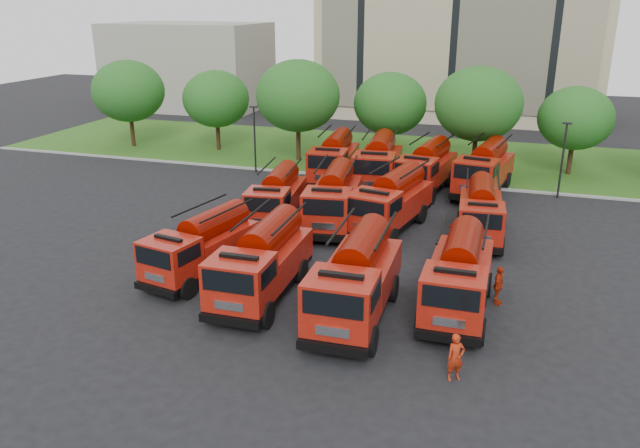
{
  "coord_description": "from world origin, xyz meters",
  "views": [
    {
      "loc": [
        8.76,
        -25.9,
        12.55
      ],
      "look_at": [
        -0.2,
        2.61,
        1.8
      ],
      "focal_mm": 35.0,
      "sensor_mm": 36.0,
      "label": 1
    }
  ],
  "objects_px": {
    "firefighter_5": "(459,242)",
    "fire_truck_10": "(426,168)",
    "fire_truck_0": "(202,245)",
    "firefighter_2": "(497,304)",
    "fire_truck_8": "(334,158)",
    "fire_truck_9": "(378,163)",
    "fire_truck_7": "(481,211)",
    "fire_truck_11": "(484,169)",
    "firefighter_4": "(246,274)",
    "fire_truck_2": "(356,279)",
    "firefighter_0": "(454,379)",
    "fire_truck_4": "(277,197)",
    "firefighter_1": "(348,324)",
    "fire_truck_6": "(391,201)",
    "firefighter_3": "(450,296)",
    "fire_truck_1": "(262,261)",
    "fire_truck_5": "(334,198)",
    "fire_truck_3": "(459,275)"
  },
  "relations": [
    {
      "from": "fire_truck_5",
      "to": "fire_truck_10",
      "type": "height_order",
      "value": "fire_truck_5"
    },
    {
      "from": "fire_truck_9",
      "to": "firefighter_4",
      "type": "relative_size",
      "value": 4.85
    },
    {
      "from": "fire_truck_0",
      "to": "firefighter_5",
      "type": "distance_m",
      "value": 14.05
    },
    {
      "from": "fire_truck_0",
      "to": "fire_truck_3",
      "type": "height_order",
      "value": "fire_truck_3"
    },
    {
      "from": "fire_truck_0",
      "to": "firefighter_1",
      "type": "height_order",
      "value": "fire_truck_0"
    },
    {
      "from": "fire_truck_2",
      "to": "fire_truck_7",
      "type": "distance_m",
      "value": 11.9
    },
    {
      "from": "fire_truck_6",
      "to": "firefighter_2",
      "type": "xyz_separation_m",
      "value": [
        6.35,
        -7.92,
        -1.7
      ]
    },
    {
      "from": "fire_truck_9",
      "to": "firefighter_3",
      "type": "relative_size",
      "value": 4.15
    },
    {
      "from": "fire_truck_4",
      "to": "fire_truck_11",
      "type": "relative_size",
      "value": 0.89
    },
    {
      "from": "fire_truck_1",
      "to": "fire_truck_7",
      "type": "distance_m",
      "value": 13.61
    },
    {
      "from": "fire_truck_2",
      "to": "fire_truck_10",
      "type": "height_order",
      "value": "fire_truck_2"
    },
    {
      "from": "fire_truck_0",
      "to": "fire_truck_1",
      "type": "distance_m",
      "value": 3.88
    },
    {
      "from": "fire_truck_9",
      "to": "firefighter_5",
      "type": "xyz_separation_m",
      "value": [
        6.59,
        -9.1,
        -1.8
      ]
    },
    {
      "from": "firefighter_5",
      "to": "firefighter_1",
      "type": "bearing_deg",
      "value": 76.5
    },
    {
      "from": "fire_truck_0",
      "to": "firefighter_3",
      "type": "xyz_separation_m",
      "value": [
        11.67,
        1.19,
        -1.53
      ]
    },
    {
      "from": "fire_truck_9",
      "to": "firefighter_0",
      "type": "distance_m",
      "value": 23.88
    },
    {
      "from": "fire_truck_1",
      "to": "firefighter_1",
      "type": "xyz_separation_m",
      "value": [
        4.33,
        -1.39,
        -1.68
      ]
    },
    {
      "from": "fire_truck_9",
      "to": "fire_truck_2",
      "type": "bearing_deg",
      "value": -85.66
    },
    {
      "from": "fire_truck_10",
      "to": "firefighter_3",
      "type": "distance_m",
      "value": 16.57
    },
    {
      "from": "fire_truck_0",
      "to": "firefighter_2",
      "type": "height_order",
      "value": "fire_truck_0"
    },
    {
      "from": "fire_truck_7",
      "to": "fire_truck_11",
      "type": "bearing_deg",
      "value": 88.07
    },
    {
      "from": "fire_truck_7",
      "to": "fire_truck_8",
      "type": "relative_size",
      "value": 0.9
    },
    {
      "from": "firefighter_3",
      "to": "firefighter_5",
      "type": "relative_size",
      "value": 1.29
    },
    {
      "from": "fire_truck_5",
      "to": "firefighter_2",
      "type": "xyz_separation_m",
      "value": [
        9.66,
        -7.52,
        -1.7
      ]
    },
    {
      "from": "fire_truck_3",
      "to": "fire_truck_5",
      "type": "bearing_deg",
      "value": 132.75
    },
    {
      "from": "fire_truck_3",
      "to": "fire_truck_7",
      "type": "distance_m",
      "value": 9.25
    },
    {
      "from": "firefighter_3",
      "to": "fire_truck_2",
      "type": "bearing_deg",
      "value": 43.91
    },
    {
      "from": "fire_truck_5",
      "to": "fire_truck_10",
      "type": "bearing_deg",
      "value": 57.21
    },
    {
      "from": "fire_truck_2",
      "to": "firefighter_0",
      "type": "height_order",
      "value": "fire_truck_2"
    },
    {
      "from": "fire_truck_11",
      "to": "firefighter_2",
      "type": "relative_size",
      "value": 4.47
    },
    {
      "from": "fire_truck_6",
      "to": "fire_truck_7",
      "type": "xyz_separation_m",
      "value": [
        4.99,
        0.2,
        -0.16
      ]
    },
    {
      "from": "firefighter_1",
      "to": "firefighter_5",
      "type": "xyz_separation_m",
      "value": [
        3.43,
        10.74,
        0.0
      ]
    },
    {
      "from": "fire_truck_8",
      "to": "fire_truck_11",
      "type": "bearing_deg",
      "value": -4.23
    },
    {
      "from": "fire_truck_11",
      "to": "fire_truck_1",
      "type": "bearing_deg",
      "value": -103.63
    },
    {
      "from": "fire_truck_11",
      "to": "fire_truck_7",
      "type": "bearing_deg",
      "value": -77.93
    },
    {
      "from": "fire_truck_11",
      "to": "firefighter_5",
      "type": "height_order",
      "value": "fire_truck_11"
    },
    {
      "from": "fire_truck_6",
      "to": "firefighter_4",
      "type": "xyz_separation_m",
      "value": [
        -5.4,
        -8.34,
        -1.7
      ]
    },
    {
      "from": "firefighter_5",
      "to": "fire_truck_10",
      "type": "bearing_deg",
      "value": -66.48
    },
    {
      "from": "fire_truck_8",
      "to": "fire_truck_4",
      "type": "bearing_deg",
      "value": -99.86
    },
    {
      "from": "fire_truck_2",
      "to": "fire_truck_5",
      "type": "xyz_separation_m",
      "value": [
        -4.04,
        10.51,
        -0.05
      ]
    },
    {
      "from": "fire_truck_10",
      "to": "firefighter_5",
      "type": "height_order",
      "value": "fire_truck_10"
    },
    {
      "from": "fire_truck_8",
      "to": "fire_truck_3",
      "type": "bearing_deg",
      "value": -64.37
    },
    {
      "from": "firefighter_4",
      "to": "firefighter_3",
      "type": "bearing_deg",
      "value": -142.82
    },
    {
      "from": "fire_truck_10",
      "to": "firefighter_1",
      "type": "distance_m",
      "value": 20.06
    },
    {
      "from": "fire_truck_4",
      "to": "firefighter_2",
      "type": "height_order",
      "value": "fire_truck_4"
    },
    {
      "from": "fire_truck_8",
      "to": "fire_truck_9",
      "type": "xyz_separation_m",
      "value": [
        3.42,
        -0.65,
        0.09
      ]
    },
    {
      "from": "fire_truck_1",
      "to": "firefighter_0",
      "type": "relative_size",
      "value": 4.21
    },
    {
      "from": "fire_truck_2",
      "to": "fire_truck_4",
      "type": "xyz_separation_m",
      "value": [
        -7.46,
        10.22,
        -0.2
      ]
    },
    {
      "from": "fire_truck_7",
      "to": "firefighter_5",
      "type": "bearing_deg",
      "value": -134.86
    },
    {
      "from": "fire_truck_4",
      "to": "fire_truck_9",
      "type": "distance_m",
      "value": 9.83
    }
  ]
}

